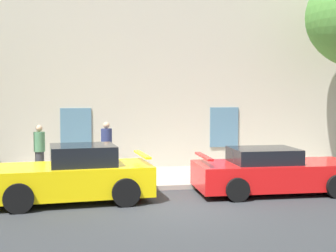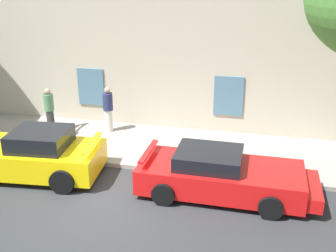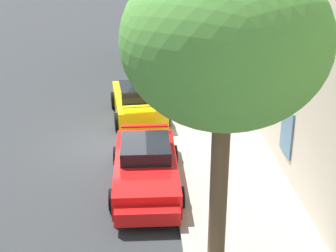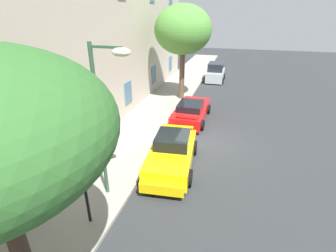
% 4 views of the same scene
% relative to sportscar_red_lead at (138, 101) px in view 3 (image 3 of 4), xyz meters
% --- Properties ---
extents(ground_plane, '(80.00, 80.00, 0.00)m').
position_rel_sportscar_red_lead_xyz_m(ground_plane, '(2.94, -0.99, -0.66)').
color(ground_plane, '#2B2D30').
extents(sidewalk, '(60.00, 3.61, 0.14)m').
position_rel_sportscar_red_lead_xyz_m(sidewalk, '(2.94, 2.84, -0.59)').
color(sidewalk, gray).
rests_on(sidewalk, ground).
extents(sportscar_red_lead, '(4.74, 2.46, 1.50)m').
position_rel_sportscar_red_lead_xyz_m(sportscar_red_lead, '(0.00, 0.00, 0.00)').
color(sportscar_red_lead, yellow).
rests_on(sportscar_red_lead, ground).
extents(sportscar_yellow_flank, '(5.02, 2.17, 1.30)m').
position_rel_sportscar_red_lead_xyz_m(sportscar_yellow_flank, '(6.10, 0.20, -0.08)').
color(sportscar_yellow_flank, red).
rests_on(sportscar_yellow_flank, ground).
extents(tree_far_end, '(4.29, 4.29, 7.12)m').
position_rel_sportscar_red_lead_xyz_m(tree_far_end, '(9.90, 1.79, 4.76)').
color(tree_far_end, brown).
rests_on(tree_far_end, sidewalk).
extents(traffic_light, '(0.44, 0.36, 3.75)m').
position_rel_sportscar_red_lead_xyz_m(traffic_light, '(-4.07, 1.71, 2.03)').
color(traffic_light, black).
rests_on(traffic_light, sidewalk).
extents(street_lamp, '(0.44, 1.42, 5.72)m').
position_rel_sportscar_red_lead_xyz_m(street_lamp, '(-2.53, 1.52, 3.43)').
color(street_lamp, '#2D5138').
rests_on(street_lamp, sidewalk).
extents(pedestrian_admiring, '(0.44, 0.44, 1.75)m').
position_rel_sportscar_red_lead_xyz_m(pedestrian_admiring, '(1.23, 3.71, 0.38)').
color(pedestrian_admiring, silver).
rests_on(pedestrian_admiring, sidewalk).
extents(pedestrian_strolling, '(0.48, 0.48, 1.71)m').
position_rel_sportscar_red_lead_xyz_m(pedestrian_strolling, '(-0.98, 3.22, 0.35)').
color(pedestrian_strolling, '#333338').
rests_on(pedestrian_strolling, sidewalk).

